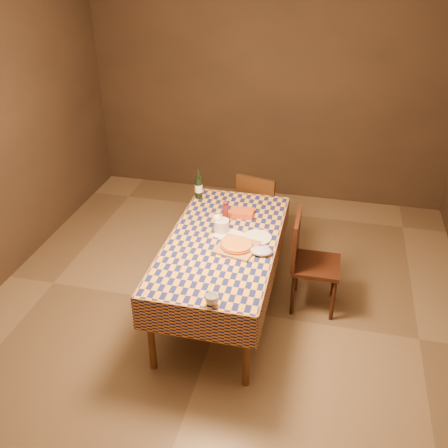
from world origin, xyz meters
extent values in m
plane|color=brown|center=(0.00, 0.00, 0.00)|extent=(5.00, 5.00, 0.00)
cube|color=#34271D|center=(0.00, 2.50, 1.35)|extent=(4.50, 0.10, 2.70)
cylinder|color=brown|center=(-0.38, -0.83, 0.38)|extent=(0.06, 0.06, 0.75)
cylinder|color=brown|center=(0.38, -0.83, 0.38)|extent=(0.06, 0.06, 0.75)
cylinder|color=brown|center=(-0.38, 0.83, 0.38)|extent=(0.06, 0.06, 0.75)
cylinder|color=brown|center=(0.38, 0.83, 0.38)|extent=(0.06, 0.06, 0.75)
cube|color=brown|center=(0.00, 0.00, 0.74)|extent=(0.90, 1.80, 0.03)
cube|color=brown|center=(0.00, 0.00, 0.76)|extent=(0.92, 1.82, 0.02)
cube|color=brown|center=(0.00, -0.92, 0.62)|extent=(0.94, 0.01, 0.30)
cube|color=brown|center=(0.00, 0.92, 0.62)|extent=(0.94, 0.01, 0.30)
cube|color=brown|center=(-0.47, 0.00, 0.62)|extent=(0.01, 1.84, 0.30)
cube|color=brown|center=(0.47, 0.00, 0.62)|extent=(0.01, 1.84, 0.30)
cube|color=#9B7048|center=(0.15, -0.10, 0.78)|extent=(0.38, 0.38, 0.02)
cylinder|color=brown|center=(0.15, -0.10, 0.80)|extent=(0.34, 0.34, 0.02)
cylinder|color=orange|center=(0.15, -0.10, 0.81)|extent=(0.31, 0.31, 0.01)
cylinder|color=#521313|center=(-0.04, 0.28, 0.86)|extent=(0.06, 0.06, 0.19)
sphere|color=#521313|center=(-0.04, 0.28, 0.98)|extent=(0.04, 0.04, 0.04)
imported|color=#684D57|center=(0.13, -0.11, 0.79)|extent=(0.18, 0.18, 0.04)
cylinder|color=white|center=(-0.08, 0.14, 0.77)|extent=(0.08, 0.08, 0.01)
cylinder|color=white|center=(-0.08, 0.14, 0.81)|extent=(0.01, 0.01, 0.08)
sphere|color=white|center=(-0.08, 0.14, 0.89)|extent=(0.08, 0.08, 0.08)
ellipsoid|color=#410711|center=(-0.08, 0.14, 0.88)|extent=(0.05, 0.05, 0.03)
cylinder|color=black|center=(-0.41, 0.71, 0.88)|extent=(0.07, 0.07, 0.21)
cylinder|color=black|center=(-0.41, 0.71, 1.03)|extent=(0.03, 0.03, 0.09)
cylinder|color=#F1E8CE|center=(-0.41, 0.71, 0.88)|extent=(0.08, 0.08, 0.08)
cylinder|color=silver|center=(-0.04, 0.14, 0.83)|extent=(0.17, 0.17, 0.11)
cube|color=#AF4317|center=(0.08, 0.46, 0.80)|extent=(0.23, 0.16, 0.05)
cylinder|color=white|center=(0.28, 0.10, 0.78)|extent=(0.26, 0.26, 0.01)
imported|color=silver|center=(0.12, -0.85, 0.81)|extent=(0.11, 0.11, 0.08)
cube|color=white|center=(0.04, 0.09, 0.77)|extent=(0.31, 0.27, 0.00)
ellipsoid|color=#A6ADD4|center=(0.36, -0.14, 0.80)|extent=(0.22, 0.19, 0.05)
cube|color=black|center=(0.16, 1.16, 0.45)|extent=(0.51, 0.51, 0.04)
cube|color=black|center=(0.11, 0.97, 0.70)|extent=(0.42, 0.13, 0.46)
cylinder|color=black|center=(0.38, 1.29, 0.21)|extent=(0.04, 0.04, 0.43)
cylinder|color=black|center=(0.03, 1.38, 0.21)|extent=(0.04, 0.04, 0.43)
cylinder|color=black|center=(0.29, 0.94, 0.21)|extent=(0.04, 0.04, 0.43)
cylinder|color=black|center=(-0.06, 1.03, 0.21)|extent=(0.04, 0.04, 0.43)
cube|color=black|center=(0.81, 0.27, 0.45)|extent=(0.42, 0.42, 0.04)
cube|color=black|center=(0.61, 0.27, 0.70)|extent=(0.04, 0.42, 0.46)
cylinder|color=black|center=(0.99, 0.09, 0.21)|extent=(0.04, 0.04, 0.43)
cylinder|color=black|center=(0.99, 0.45, 0.21)|extent=(0.04, 0.04, 0.43)
cylinder|color=black|center=(0.63, 0.09, 0.21)|extent=(0.04, 0.04, 0.43)
cylinder|color=black|center=(0.63, 0.45, 0.21)|extent=(0.04, 0.04, 0.43)
camera|label=1|loc=(0.84, -3.53, 3.07)|focal=40.00mm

